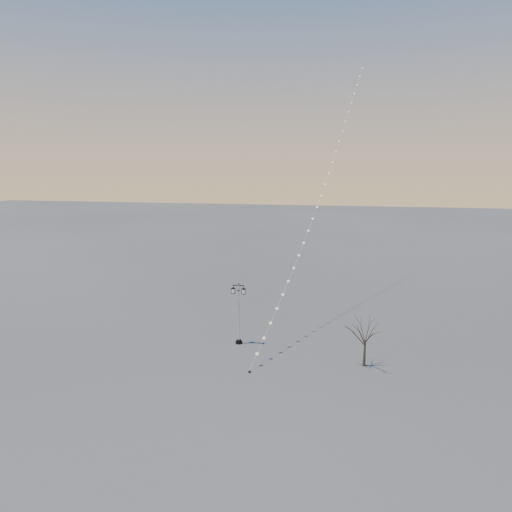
# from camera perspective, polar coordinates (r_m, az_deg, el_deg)

# --- Properties ---
(ground) EXTENTS (300.00, 300.00, 0.00)m
(ground) POSITION_cam_1_polar(r_m,az_deg,el_deg) (35.64, 1.91, -13.50)
(ground) COLOR #444445
(ground) RESTS_ON ground
(street_lamp) EXTENTS (1.35, 0.59, 5.33)m
(street_lamp) POSITION_cam_1_polar(r_m,az_deg,el_deg) (38.50, -2.21, -6.88)
(street_lamp) COLOR black
(street_lamp) RESTS_ON ground
(bare_tree) EXTENTS (2.31, 2.31, 3.83)m
(bare_tree) POSITION_cam_1_polar(r_m,az_deg,el_deg) (35.29, 13.66, -9.41)
(bare_tree) COLOR #3D3326
(bare_tree) RESTS_ON ground
(kite_train) EXTENTS (8.06, 34.07, 27.91)m
(kite_train) POSITION_cam_1_polar(r_m,az_deg,el_deg) (47.00, 8.26, 9.77)
(kite_train) COLOR black
(kite_train) RESTS_ON ground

